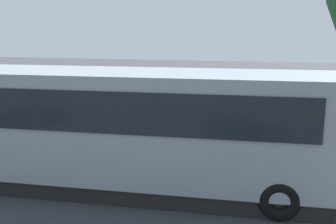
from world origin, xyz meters
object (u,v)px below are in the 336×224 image
object	(u,v)px
spectator_far_left	(199,129)
stunt_motorcycle	(169,111)
spectator_right	(123,126)
spectator_far_right	(104,122)
parked_motorcycle_silver	(177,149)
spectator_left	(176,126)
spectator_centre	(150,126)
parked_motorcycle_dark	(108,144)
tour_bus	(126,131)

from	to	relation	value
spectator_far_left	stunt_motorcycle	xyz separation A→B (m)	(2.07, -4.53, -0.41)
spectator_right	spectator_far_right	size ratio (longest dim) A/B	0.92
spectator_far_left	spectator_far_right	xyz separation A→B (m)	(3.44, -0.06, 0.05)
spectator_far_right	parked_motorcycle_silver	distance (m)	2.98
spectator_far_right	spectator_left	bearing A→B (deg)	-178.36
spectator_centre	stunt_motorcycle	distance (m)	4.35
spectator_far_left	spectator_right	distance (m)	2.71
spectator_right	parked_motorcycle_silver	world-z (taller)	spectator_right
spectator_centre	parked_motorcycle_dark	xyz separation A→B (m)	(1.27, 0.87, -0.50)
spectator_centre	parked_motorcycle_silver	distance (m)	1.53
parked_motorcycle_silver	spectator_centre	bearing A→B (deg)	-36.77
spectator_far_right	stunt_motorcycle	distance (m)	4.70
parked_motorcycle_silver	parked_motorcycle_dark	world-z (taller)	same
spectator_centre	stunt_motorcycle	bearing A→B (deg)	-85.80
stunt_motorcycle	parked_motorcycle_dark	bearing A→B (deg)	79.58
spectator_left	spectator_right	world-z (taller)	spectator_left
tour_bus	spectator_far_right	world-z (taller)	tour_bus
spectator_left	parked_motorcycle_silver	distance (m)	0.99
spectator_far_left	stunt_motorcycle	world-z (taller)	spectator_far_left
parked_motorcycle_dark	stunt_motorcycle	world-z (taller)	stunt_motorcycle
spectator_left	stunt_motorcycle	bearing A→B (deg)	-74.09
spectator_far_right	parked_motorcycle_dark	size ratio (longest dim) A/B	0.87
tour_bus	spectator_centre	size ratio (longest dim) A/B	6.88
spectator_left	parked_motorcycle_dark	distance (m)	2.41
spectator_far_left	parked_motorcycle_silver	world-z (taller)	spectator_far_left
spectator_centre	parked_motorcycle_dark	size ratio (longest dim) A/B	0.81
tour_bus	spectator_right	xyz separation A→B (m)	(1.18, -2.94, -0.67)
spectator_far_left	parked_motorcycle_dark	xyz separation A→B (m)	(3.03, 0.66, -0.54)
tour_bus	spectator_far_left	world-z (taller)	tour_bus
spectator_left	parked_motorcycle_silver	world-z (taller)	spectator_left
spectator_far_right	spectator_far_left	bearing A→B (deg)	178.97
parked_motorcycle_silver	stunt_motorcycle	size ratio (longest dim) A/B	1.04
parked_motorcycle_silver	parked_motorcycle_dark	size ratio (longest dim) A/B	1.00
spectator_centre	spectator_left	bearing A→B (deg)	175.60
spectator_far_left	parked_motorcycle_dark	distance (m)	3.15
spectator_left	tour_bus	bearing A→B (deg)	77.14
tour_bus	stunt_motorcycle	world-z (taller)	tour_bus
spectator_left	spectator_far_right	size ratio (longest dim) A/B	0.97
spectator_far_left	spectator_right	size ratio (longest dim) A/B	1.04
spectator_right	parked_motorcycle_dark	size ratio (longest dim) A/B	0.81
spectator_far_right	parked_motorcycle_silver	world-z (taller)	spectator_far_right
tour_bus	spectator_right	distance (m)	3.24
spectator_left	stunt_motorcycle	xyz separation A→B (m)	(1.25, -4.40, -0.43)
spectator_far_right	parked_motorcycle_dark	world-z (taller)	spectator_far_right
tour_bus	parked_motorcycle_silver	xyz separation A→B (m)	(-0.93, -2.31, -1.16)
spectator_left	spectator_centre	size ratio (longest dim) A/B	1.06
spectator_far_left	spectator_centre	bearing A→B (deg)	-6.76
spectator_far_left	parked_motorcycle_dark	world-z (taller)	spectator_far_left
tour_bus	spectator_far_left	distance (m)	3.39
spectator_right	spectator_far_right	distance (m)	0.74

